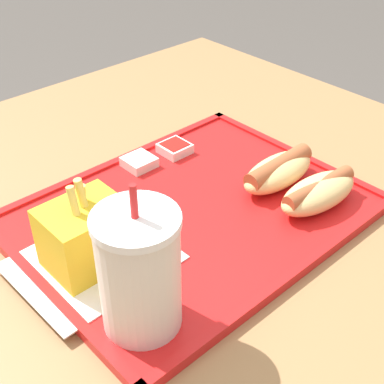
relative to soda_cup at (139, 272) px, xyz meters
name	(u,v)px	position (x,y,z in m)	size (l,w,h in m)	color
food_tray	(192,213)	(-0.16, -0.10, -0.07)	(0.44, 0.34, 0.01)	red
paper_napkin	(93,261)	(-0.01, -0.11, -0.07)	(0.18, 0.15, 0.00)	white
soda_cup	(139,272)	(0.00, 0.00, 0.00)	(0.08, 0.08, 0.17)	silver
hot_dog_far	(318,192)	(-0.30, 0.00, -0.05)	(0.13, 0.07, 0.04)	#DBB270
hot_dog_near	(278,171)	(-0.30, -0.07, -0.05)	(0.13, 0.06, 0.04)	#DBB270
fries_carton	(86,236)	(-0.01, -0.11, -0.03)	(0.09, 0.07, 0.11)	gold
sauce_cup_mayo	(139,162)	(-0.18, -0.24, -0.06)	(0.04, 0.04, 0.02)	silver
sauce_cup_ketchup	(175,148)	(-0.24, -0.23, -0.06)	(0.04, 0.04, 0.02)	silver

